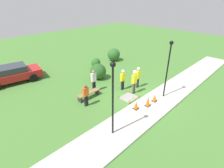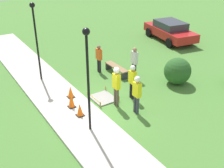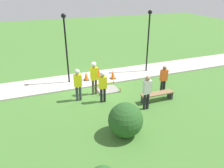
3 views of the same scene
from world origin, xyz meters
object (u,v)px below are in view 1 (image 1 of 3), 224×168
Objects in this scene: parked_car_red at (12,74)px; bystander_in_orange_shirt at (86,94)px; traffic_cone_far_patch at (148,101)px; park_bench at (89,94)px; traffic_cone_near_patch at (136,105)px; worker_supervisor at (134,80)px; traffic_cone_sidewalk_edge at (155,98)px; worker_assistant at (138,75)px; lamppost_far at (113,90)px; bystander_in_gray_shirt at (94,79)px; worker_trainee at (123,78)px; lamppost_near at (168,62)px.

bystander_in_orange_shirt is at bearing -64.60° from parked_car_red.
park_bench is at bearing 118.21° from traffic_cone_far_patch.
traffic_cone_near_patch is 0.30× the size of worker_supervisor.
worker_assistant is at bearing 66.13° from traffic_cone_sidewalk_edge.
lamppost_far reaches higher than park_bench.
worker_supervisor is (0.86, 1.91, 0.73)m from traffic_cone_far_patch.
worker_assistant is 1.00× the size of bystander_in_gray_shirt.
lamppost_far is (-4.33, -3.08, 1.78)m from worker_trainee.
parked_car_red is at bearing 111.75° from traffic_cone_near_patch.
worker_assistant is 0.43× the size of lamppost_near.
worker_trainee is 1.06× the size of bystander_in_orange_shirt.
park_bench is at bearing 161.39° from worker_trainee.
lamppost_near reaches higher than park_bench.
bystander_in_gray_shirt is at bearing 93.42° from traffic_cone_near_patch.
bystander_in_gray_shirt is at bearing 34.95° from bystander_in_orange_shirt.
lamppost_far reaches higher than traffic_cone_near_patch.
traffic_cone_near_patch is 0.33× the size of worker_trainee.
bystander_in_orange_shirt reaches higher than traffic_cone_near_patch.
lamppost_far is (-4.49, -0.12, 2.43)m from traffic_cone_sidewalk_edge.
bystander_in_gray_shirt is 5.51m from lamppost_far.
bystander_in_orange_shirt reaches higher than parked_car_red.
traffic_cone_far_patch is 0.41× the size of bystander_in_gray_shirt.
traffic_cone_sidewalk_edge is 0.32× the size of worker_assistant.
lamppost_far is (-3.63, -0.13, 2.35)m from traffic_cone_far_patch.
lamppost_near is (4.05, -4.01, 2.50)m from park_bench.
traffic_cone_near_patch is 0.14× the size of lamppost_near.
traffic_cone_sidewalk_edge is at bearing -113.87° from worker_assistant.
worker_supervisor reaches higher than bystander_in_gray_shirt.
parked_car_red is (-4.21, 10.55, 0.41)m from traffic_cone_near_patch.
worker_supervisor is 1.12× the size of worker_trainee.
lamppost_near is at bearing -47.92° from parked_car_red.
park_bench is 3.03m from worker_trainee.
worker_trainee is 5.61m from lamppost_far.
traffic_cone_far_patch is (0.86, -0.37, 0.08)m from traffic_cone_near_patch.
bystander_in_gray_shirt is 7.60m from parked_car_red.
park_bench is 1.21m from bystander_in_orange_shirt.
traffic_cone_far_patch is 0.45× the size of bystander_in_orange_shirt.
bystander_in_gray_shirt is (1.77, 1.24, 0.10)m from bystander_in_orange_shirt.
traffic_cone_near_patch is at bearing -54.51° from bystander_in_orange_shirt.
worker_assistant is (1.89, 2.31, 0.62)m from traffic_cone_far_patch.
traffic_cone_near_patch is 3.74m from park_bench.
traffic_cone_far_patch is 0.15× the size of parked_car_red.
traffic_cone_near_patch is at bearing -70.79° from park_bench.
worker_supervisor is 1.08× the size of bystander_in_gray_shirt.
traffic_cone_sidewalk_edge is 12.43m from parked_car_red.
worker_assistant is at bearing 21.40° from worker_supervisor.
traffic_cone_far_patch is 3.05m from worker_assistant.
traffic_cone_sidewalk_edge is 0.32× the size of bystander_in_gray_shirt.
traffic_cone_far_patch is 0.18× the size of lamppost_far.
lamppost_near is at bearing -34.34° from bystander_in_orange_shirt.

